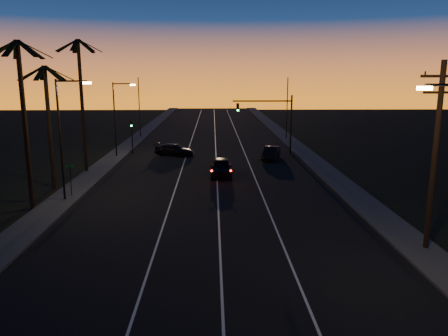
{
  "coord_description": "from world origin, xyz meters",
  "views": [
    {
      "loc": [
        0.15,
        -11.86,
        9.22
      ],
      "look_at": [
        0.95,
        19.38,
        2.6
      ],
      "focal_mm": 35.0,
      "sensor_mm": 36.0,
      "label": 1
    }
  ],
  "objects_px": {
    "utility_pole": "(435,153)",
    "signal_mast": "(272,114)",
    "lead_car": "(221,167)",
    "right_car": "(271,153)",
    "cross_car": "(174,150)"
  },
  "relations": [
    {
      "from": "utility_pole",
      "to": "lead_car",
      "type": "distance_m",
      "value": 21.54
    },
    {
      "from": "lead_car",
      "to": "right_car",
      "type": "distance_m",
      "value": 9.9
    },
    {
      "from": "utility_pole",
      "to": "cross_car",
      "type": "distance_m",
      "value": 33.28
    },
    {
      "from": "signal_mast",
      "to": "lead_car",
      "type": "relative_size",
      "value": 1.3
    },
    {
      "from": "utility_pole",
      "to": "right_car",
      "type": "xyz_separation_m",
      "value": [
        -4.93,
        26.19,
        -4.6
      ]
    },
    {
      "from": "lead_car",
      "to": "cross_car",
      "type": "bearing_deg",
      "value": 116.47
    },
    {
      "from": "signal_mast",
      "to": "right_car",
      "type": "distance_m",
      "value": 5.59
    },
    {
      "from": "utility_pole",
      "to": "signal_mast",
      "type": "height_order",
      "value": "utility_pole"
    },
    {
      "from": "right_car",
      "to": "cross_car",
      "type": "height_order",
      "value": "right_car"
    },
    {
      "from": "signal_mast",
      "to": "utility_pole",
      "type": "bearing_deg",
      "value": -81.53
    },
    {
      "from": "lead_car",
      "to": "cross_car",
      "type": "distance_m",
      "value": 11.91
    },
    {
      "from": "lead_car",
      "to": "right_car",
      "type": "height_order",
      "value": "lead_car"
    },
    {
      "from": "utility_pole",
      "to": "cross_car",
      "type": "relative_size",
      "value": 1.97
    },
    {
      "from": "utility_pole",
      "to": "cross_car",
      "type": "bearing_deg",
      "value": 119.07
    },
    {
      "from": "right_car",
      "to": "cross_car",
      "type": "distance_m",
      "value": 11.39
    }
  ]
}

